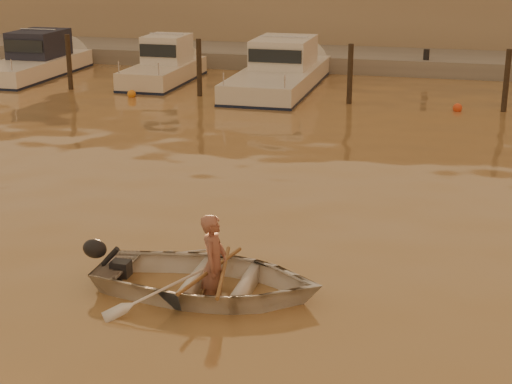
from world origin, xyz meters
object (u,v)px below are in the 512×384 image
(dinghy, at_px, (208,279))
(person, at_px, (214,265))
(moored_boat_1, at_px, (163,66))
(moored_boat_0, at_px, (33,61))
(waterfront_building, at_px, (394,1))
(moored_boat_2, at_px, (279,71))

(dinghy, bearing_deg, person, -90.00)
(moored_boat_1, bearing_deg, moored_boat_0, 180.00)
(person, bearing_deg, waterfront_building, -0.46)
(dinghy, distance_m, moored_boat_2, 17.71)
(waterfront_building, bearing_deg, moored_boat_1, -125.02)
(moored_boat_1, distance_m, waterfront_building, 13.55)
(moored_boat_0, xyz_separation_m, waterfront_building, (13.28, 11.00, 1.77))
(moored_boat_2, bearing_deg, moored_boat_1, 180.00)
(dinghy, xyz_separation_m, moored_boat_2, (-2.87, 17.48, 0.37))
(person, bearing_deg, moored_boat_2, 9.51)
(dinghy, distance_m, moored_boat_0, 21.79)
(moored_boat_1, xyz_separation_m, moored_boat_2, (4.58, 0.00, 0.00))
(moored_boat_1, distance_m, moored_boat_2, 4.58)
(dinghy, height_order, moored_boat_0, moored_boat_0)
(moored_boat_1, bearing_deg, dinghy, -66.92)
(person, distance_m, moored_boat_1, 19.04)
(person, xyz_separation_m, waterfront_building, (0.16, 28.48, 1.88))
(moored_boat_1, bearing_deg, moored_boat_2, 0.00)
(moored_boat_2, height_order, waterfront_building, waterfront_building)
(moored_boat_0, relative_size, moored_boat_2, 0.82)
(moored_boat_2, bearing_deg, waterfront_building, 74.12)
(moored_boat_0, distance_m, moored_boat_1, 5.57)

